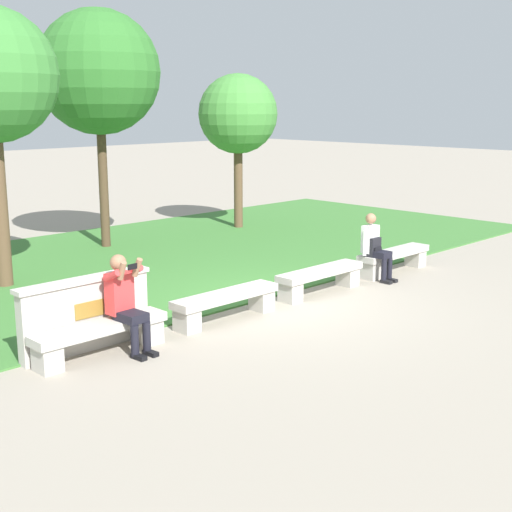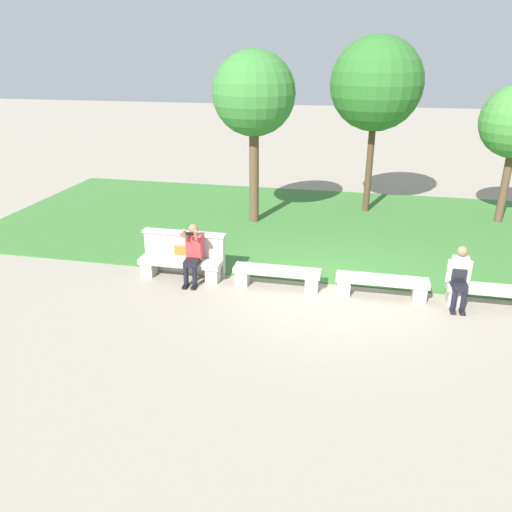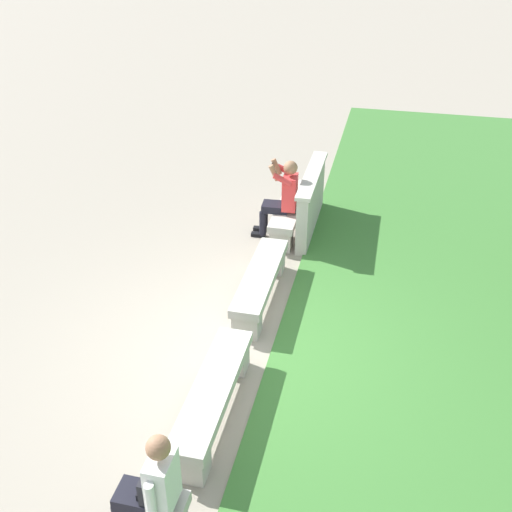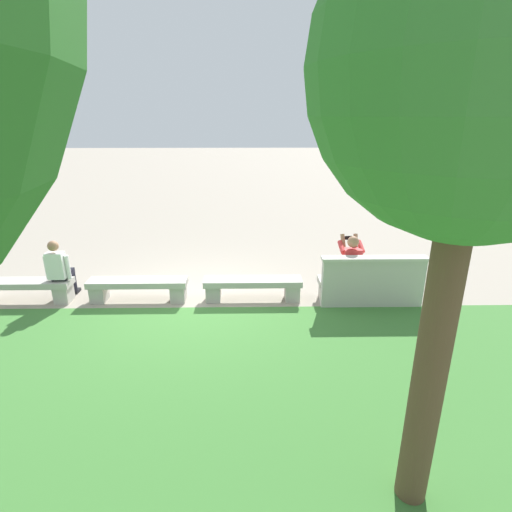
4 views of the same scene
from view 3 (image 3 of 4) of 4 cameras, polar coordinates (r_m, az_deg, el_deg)
The scene contains 8 objects.
ground_plane at distance 7.51m, azimuth -1.50°, elevation -8.95°, with size 80.00×80.00×0.00m, color gray.
bench_main at distance 10.13m, azimuth 3.30°, elevation 4.37°, with size 1.92×0.40×0.45m.
bench_near at distance 8.21m, azimuth 0.45°, elevation -2.44°, with size 1.92×0.40×0.45m.
bench_mid at distance 6.50m, azimuth -4.10°, elevation -13.08°, with size 1.92×0.40×0.45m.
backrest_wall_with_plaque at distance 9.99m, azimuth 5.26°, elevation 5.27°, with size 1.97×0.24×1.01m.
person_photographer at distance 9.63m, azimuth 2.53°, elevation 5.83°, with size 0.49×0.74×1.32m.
person_distant at distance 5.32m, azimuth -9.98°, elevation -20.82°, with size 0.48×0.67×1.26m.
backpack at distance 5.35m, azimuth -9.59°, elevation -21.10°, with size 0.28×0.24×0.43m.
Camera 3 is at (5.57, 1.51, 4.80)m, focal length 42.00 mm.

